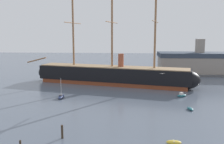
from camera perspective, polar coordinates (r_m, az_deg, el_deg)
name	(u,v)px	position (r m, az deg, el deg)	size (l,w,h in m)	color
tall_ship	(112,75)	(83.93, 0.00, -0.67)	(61.73, 20.50, 30.17)	brown
dinghy_foreground_right	(174,142)	(40.90, 14.16, -15.55)	(2.38, 1.07, 0.56)	gold
dinghy_mid_right	(190,109)	(58.91, 17.73, -8.13)	(1.45, 2.51, 0.56)	#236670
sailboat_alongside_bow	(61,96)	(67.56, -11.76, -5.59)	(1.36, 4.24, 5.49)	#1E284C
motorboat_alongside_stern	(182,95)	(70.18, 15.92, -5.23)	(3.20, 2.49, 1.25)	#236670
motorboat_distant_centre	(129,77)	(95.82, 3.98, -1.25)	(1.24, 2.98, 1.25)	silver
mooring_piling_left_pair	(62,132)	(42.12, -11.52, -13.47)	(0.38, 0.38, 2.27)	#382B1E
dockside_warehouse_right	(210,63)	(113.83, 21.84, 1.87)	(47.68, 16.34, 15.14)	#565659
seagull_in_flight	(162,73)	(50.55, 11.57, -0.33)	(1.07, 0.46, 0.13)	silver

